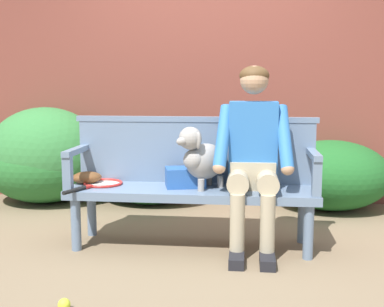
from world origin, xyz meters
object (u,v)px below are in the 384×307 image
Objects in this scene: sports_bag at (185,177)px; garden_bench at (192,196)px; dog_on_bench at (201,158)px; baseball_glove at (87,177)px; tennis_ball at (64,304)px; person_seated at (253,151)px; tennis_racket at (101,184)px.

garden_bench is at bearing -33.67° from sports_bag.
baseball_glove is (-0.87, 0.09, -0.18)m from dog_on_bench.
baseball_glove reaches higher than tennis_ball.
person_seated reaches higher than tennis_racket.
sports_bag is at bearing 1.42° from tennis_racket.
garden_bench is 1.28m from tennis_ball.
tennis_racket is at bearing 96.66° from tennis_ball.
person_seated is 0.37m from dog_on_bench.
dog_on_bench reaches higher than tennis_ball.
tennis_ball is at bearing -119.74° from dog_on_bench.
garden_bench is 1.36× the size of person_seated.
tennis_ball is (0.13, -1.13, -0.41)m from tennis_racket.
person_seated reaches higher than garden_bench.
dog_on_bench is at bearing -178.05° from person_seated.
person_seated is 2.26× the size of tennis_racket.
garden_bench reaches higher than tennis_ball.
dog_on_bench is 6.82× the size of tennis_ball.
tennis_racket is at bearing 176.85° from dog_on_bench.
garden_bench is 3.08× the size of tennis_racket.
person_seated is 2.90× the size of dog_on_bench.
baseball_glove reaches higher than tennis_racket.
tennis_ball is at bearing -83.34° from tennis_racket.
dog_on_bench is 0.78m from tennis_racket.
garden_bench is at bearing -29.05° from baseball_glove.
baseball_glove is 3.33× the size of tennis_ball.
dog_on_bench is (-0.36, -0.01, -0.05)m from person_seated.
dog_on_bench reaches higher than garden_bench.
tennis_ball is at bearing -116.48° from garden_bench.
dog_on_bench is (0.07, -0.02, 0.28)m from garden_bench.
dog_on_bench reaches higher than sports_bag.
garden_bench is at bearing 178.81° from person_seated.
garden_bench is 0.81m from baseball_glove.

